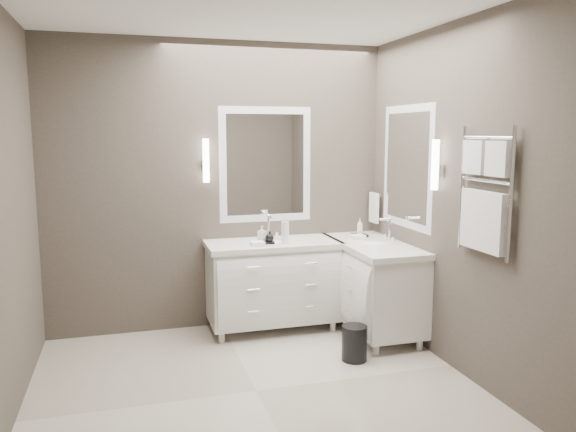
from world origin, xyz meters
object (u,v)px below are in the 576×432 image
object	(u,v)px
vanity_back	(273,279)
towel_ladder	(484,199)
vanity_right	(373,281)
waste_bin	(354,343)

from	to	relation	value
vanity_back	towel_ladder	distance (m)	2.16
vanity_right	towel_ladder	size ratio (longest dim) A/B	1.38
towel_ladder	vanity_back	bearing A→B (deg)	124.10
towel_ladder	vanity_right	bearing A→B (deg)	99.84
towel_ladder	waste_bin	distance (m)	1.58
vanity_right	towel_ladder	xyz separation A→B (m)	(0.23, -1.30, 0.91)
vanity_back	waste_bin	xyz separation A→B (m)	(0.45, -0.91, -0.34)
towel_ladder	waste_bin	size ratio (longest dim) A/B	3.09
vanity_back	vanity_right	world-z (taller)	same
towel_ladder	waste_bin	xyz separation A→B (m)	(-0.65, 0.72, -1.25)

